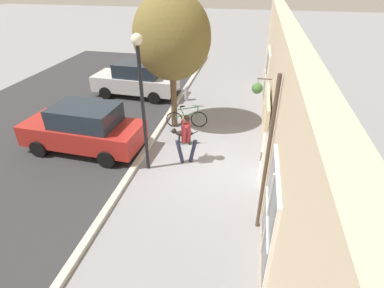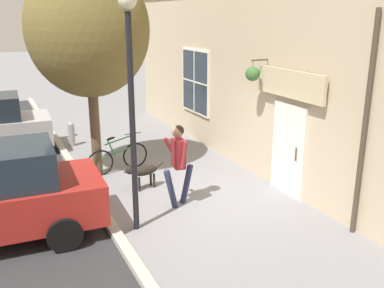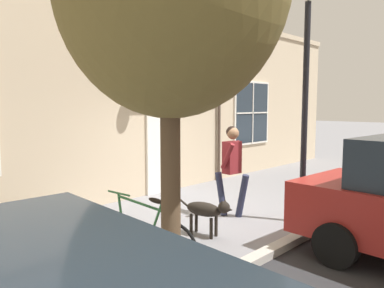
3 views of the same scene
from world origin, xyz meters
name	(u,v)px [view 3 (image 3 of 3)]	position (x,y,z in m)	size (l,w,h in m)	color
ground_plane	(213,214)	(0.00, 0.00, 0.00)	(90.00, 90.00, 0.00)	gray
storefront_facade	(141,98)	(-2.34, 0.01, 2.36)	(0.95, 18.00, 4.71)	#C6B293
pedestrian_walking	(232,162)	(0.37, 0.13, 1.09)	(0.75, 0.57, 1.79)	#282D47
dog_on_leash	(207,210)	(0.77, -1.06, 0.45)	(1.07, 0.37, 0.67)	black
leaning_bicycle	(146,238)	(0.93, -2.50, 0.38)	(1.72, 0.34, 1.00)	black
street_lamp	(306,66)	(1.55, 0.76, 2.90)	(0.32, 0.32, 4.38)	black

